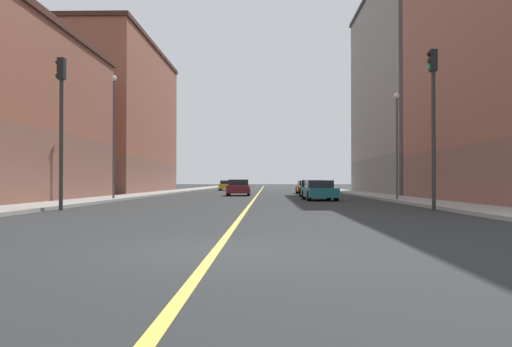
% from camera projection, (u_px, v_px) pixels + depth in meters
% --- Properties ---
extents(ground_plane, '(400.00, 400.00, 0.00)m').
position_uv_depth(ground_plane, '(216.00, 251.00, 8.94)').
color(ground_plane, '#282B2C').
rests_on(ground_plane, ground).
extents(sidewalk_left, '(2.67, 168.00, 0.15)m').
position_uv_depth(sidewalk_left, '(344.00, 191.00, 57.71)').
color(sidewalk_left, '#9E9B93').
rests_on(sidewalk_left, ground).
extents(sidewalk_right, '(2.67, 168.00, 0.15)m').
position_uv_depth(sidewalk_right, '(176.00, 191.00, 58.13)').
color(sidewalk_right, '#9E9B93').
rests_on(sidewalk_right, ground).
extents(lane_center_stripe, '(0.16, 154.00, 0.01)m').
position_uv_depth(lane_center_stripe, '(260.00, 192.00, 57.92)').
color(lane_center_stripe, '#E5D14C').
rests_on(lane_center_stripe, ground).
extents(building_left_mid, '(8.81, 22.39, 19.83)m').
position_uv_depth(building_left_mid, '(414.00, 91.00, 49.62)').
color(building_left_mid, slate).
rests_on(building_left_mid, ground).
extents(building_right_midblock, '(8.81, 23.70, 15.37)m').
position_uv_depth(building_right_midblock, '(117.00, 120.00, 54.31)').
color(building_right_midblock, brown).
rests_on(building_right_midblock, ground).
extents(traffic_light_left_near, '(0.40, 0.32, 6.63)m').
position_uv_depth(traffic_light_left_near, '(433.00, 107.00, 21.09)').
color(traffic_light_left_near, '#2D2D2D').
rests_on(traffic_light_left_near, ground).
extents(traffic_light_right_near, '(0.40, 0.32, 6.36)m').
position_uv_depth(traffic_light_right_near, '(61.00, 112.00, 21.44)').
color(traffic_light_right_near, '#2D2D2D').
rests_on(traffic_light_right_near, ground).
extents(street_lamp_left_near, '(0.36, 0.36, 6.41)m').
position_uv_depth(street_lamp_left_near, '(397.00, 134.00, 31.02)').
color(street_lamp_left_near, '#4C4C51').
rests_on(street_lamp_left_near, ground).
extents(street_lamp_right_near, '(0.36, 0.36, 7.68)m').
position_uv_depth(street_lamp_right_near, '(114.00, 124.00, 32.09)').
color(street_lamp_right_near, '#4C4C51').
rests_on(street_lamp_right_near, ground).
extents(car_yellow, '(1.86, 4.46, 1.31)m').
position_uv_depth(car_yellow, '(227.00, 186.00, 67.22)').
color(car_yellow, gold).
rests_on(car_yellow, ground).
extents(car_green, '(2.09, 4.45, 1.29)m').
position_uv_depth(car_green, '(312.00, 189.00, 40.59)').
color(car_green, '#1E6B38').
rests_on(car_green, ground).
extents(car_orange, '(1.92, 4.35, 1.26)m').
position_uv_depth(car_orange, '(306.00, 187.00, 49.82)').
color(car_orange, orange).
rests_on(car_orange, ground).
extents(car_maroon, '(2.00, 4.26, 1.35)m').
position_uv_depth(car_maroon, '(239.00, 188.00, 43.23)').
color(car_maroon, maroon).
rests_on(car_maroon, ground).
extents(car_teal, '(2.02, 4.59, 1.27)m').
position_uv_depth(car_teal, '(319.00, 191.00, 32.78)').
color(car_teal, '#196670').
rests_on(car_teal, ground).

